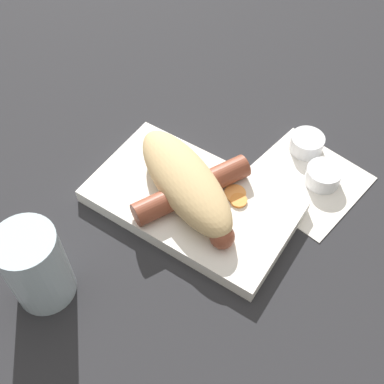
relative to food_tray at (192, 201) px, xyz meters
name	(u,v)px	position (x,y,z in m)	size (l,w,h in m)	color
ground_plane	(192,206)	(0.00, 0.00, -0.01)	(3.00, 3.00, 0.00)	#232326
food_tray	(192,201)	(0.00, 0.00, 0.00)	(0.27, 0.15, 0.02)	silver
bread_roll	(184,182)	(0.01, 0.00, 0.04)	(0.20, 0.15, 0.05)	tan
sausage	(188,190)	(0.00, 0.00, 0.03)	(0.18, 0.16, 0.03)	brown
pickled_veggies	(237,196)	(-0.05, -0.03, 0.01)	(0.04, 0.04, 0.00)	#F99E4C
napkin	(305,180)	(-0.11, -0.12, -0.01)	(0.17, 0.17, 0.00)	white
condiment_cup_near	(323,177)	(-0.13, -0.13, 0.00)	(0.05, 0.05, 0.03)	silver
condiment_cup_far	(306,144)	(-0.08, -0.18, 0.00)	(0.05, 0.05, 0.03)	silver
drink_glass	(36,267)	(0.08, 0.19, 0.04)	(0.07, 0.07, 0.11)	silver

